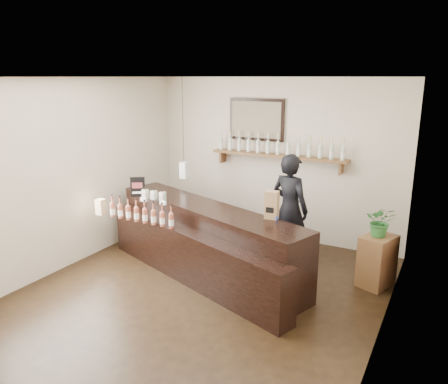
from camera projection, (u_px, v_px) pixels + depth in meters
ground at (201, 293)px, 5.84m from camera, size 5.00×5.00×0.00m
room_shell at (200, 168)px, 5.40m from camera, size 5.00×5.00×5.00m
back_wall_decor at (265, 140)px, 7.47m from camera, size 2.66×0.96×1.69m
counter at (202, 243)px, 6.35m from camera, size 3.52×2.04×1.14m
promo_sign at (138, 187)px, 6.80m from camera, size 0.20×0.14×0.31m
paper_bag at (272, 205)px, 5.74m from camera, size 0.19×0.15×0.37m
tape_dispenser at (273, 216)px, 5.75m from camera, size 0.13×0.07×0.11m
side_cabinet at (377, 261)px, 5.98m from camera, size 0.50×0.58×0.72m
potted_plant at (381, 221)px, 5.83m from camera, size 0.43×0.38×0.43m
shopkeeper at (290, 202)px, 6.61m from camera, size 0.80×0.63×1.93m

